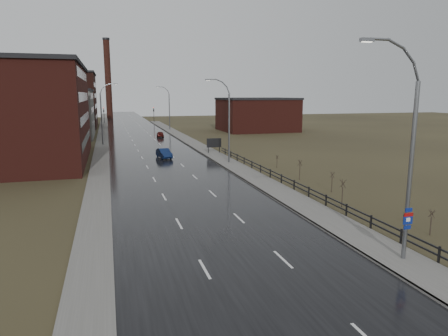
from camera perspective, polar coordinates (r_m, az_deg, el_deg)
ground at (r=19.47m, az=7.06°, el=-18.22°), size 320.00×320.00×0.00m
road at (r=76.51m, az=-10.91°, el=3.30°), size 14.00×300.00×0.06m
sidewalk_right at (r=53.75m, az=0.82°, el=0.58°), size 3.20×180.00×0.18m
curb_right at (r=53.33m, az=-0.74°, el=0.50°), size 0.16×180.00×0.18m
sidewalk_left at (r=76.21m, az=-17.06°, el=3.02°), size 2.40×260.00×0.12m
warehouse_mid at (r=94.38m, az=-23.11°, el=7.17°), size 16.32×20.40×10.50m
warehouse_far at (r=124.69m, az=-23.90°, el=8.86°), size 26.52×24.48×15.50m
building_right at (r=104.61m, az=4.71°, el=7.66°), size 18.36×16.32×8.50m
smokestack at (r=165.75m, az=-16.24°, el=12.19°), size 2.70×2.70×30.70m
streetlight_main at (r=23.62m, az=24.66°, el=1.57°), size 3.91×0.29×12.11m
streetlight_right_mid at (r=54.00m, az=0.43°, el=6.77°), size 3.36×0.28×11.35m
streetlight_left at (r=77.72m, az=-16.91°, el=7.45°), size 3.36×0.28×11.35m
streetlight_right_far at (r=106.81m, az=-7.98°, el=8.50°), size 3.36×0.28×11.35m
guardrail at (r=39.02m, az=10.43°, el=-2.46°), size 0.10×53.05×1.10m
shrub_b at (r=30.25m, az=27.47°, el=-6.84°), size 0.43×0.45×1.77m
shrub_c at (r=34.80m, az=16.57°, el=-3.38°), size 0.56×0.59×2.35m
shrub_d at (r=39.86m, az=15.18°, el=-1.86°), size 0.48×0.51×2.01m
shrub_e at (r=44.83m, az=10.78°, el=-0.17°), size 0.53×0.56×2.25m
shrub_f at (r=51.83m, az=7.58°, el=1.00°), size 0.40×0.42×1.65m
billboard at (r=63.37m, az=-1.44°, el=3.55°), size 2.38×0.17×2.49m
traffic_light_left at (r=135.72m, az=-16.81°, el=8.03°), size 0.58×2.73×5.30m
traffic_light_right at (r=136.53m, az=-10.02°, el=8.33°), size 0.58×2.73×5.30m
car_near at (r=59.63m, az=-8.56°, el=2.04°), size 2.05×4.41×1.40m
car_far at (r=89.39m, az=-9.10°, el=4.76°), size 1.87×3.91×1.29m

